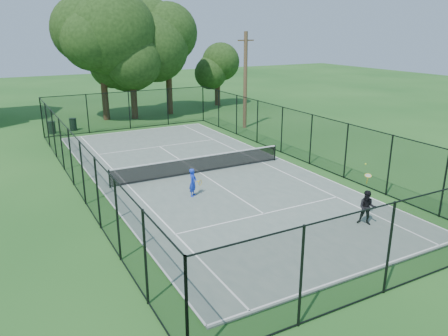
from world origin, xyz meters
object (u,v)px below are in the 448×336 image
tennis_net (200,164)px  utility_pole (245,80)px  trash_bin_left (52,127)px  player_black (367,208)px  trash_bin_right (73,124)px  player_blue (193,182)px

tennis_net → utility_pole: size_ratio=1.35×
tennis_net → trash_bin_left: (-5.77, 14.18, -0.10)m
player_black → trash_bin_right: bearing=107.0°
player_blue → player_black: size_ratio=0.57×
trash_bin_left → player_black: bearing=-69.3°
tennis_net → trash_bin_right: (-4.15, 14.50, -0.08)m
player_black → utility_pole: bearing=74.1°
trash_bin_left → player_black: 25.03m
trash_bin_left → utility_pole: utility_pole is taller
player_blue → player_black: 7.92m
trash_bin_right → utility_pole: bearing=-23.8°
trash_bin_right → player_blue: size_ratio=0.72×
utility_pole → player_black: 19.21m
tennis_net → player_black: size_ratio=4.25×
tennis_net → utility_pole: (8.29, 9.00, 3.23)m
trash_bin_right → player_black: size_ratio=0.41×
tennis_net → trash_bin_left: size_ratio=10.69×
tennis_net → player_blue: (-1.79, -3.00, 0.16)m
trash_bin_right → player_blue: 17.66m
tennis_net → player_blue: player_blue is taller
tennis_net → trash_bin_left: bearing=112.2°
utility_pole → trash_bin_left: bearing=159.8°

